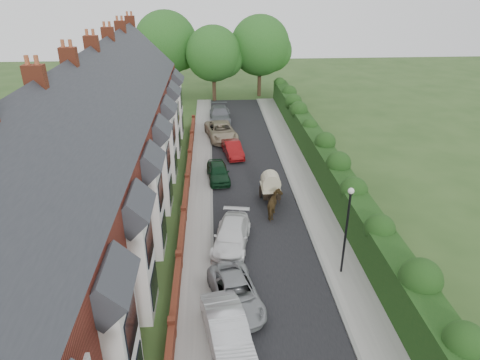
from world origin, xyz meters
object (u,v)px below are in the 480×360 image
object	(u,v)px
car_silver_a	(228,332)
car_beige	(221,131)
car_silver_b	(236,293)
car_white	(232,236)
car_red	(233,149)
lamppost	(347,221)
horse	(275,205)
car_green	(218,172)
horse_cart	(271,185)
car_grey	(220,115)

from	to	relation	value
car_silver_a	car_beige	size ratio (longest dim) A/B	0.83
car_silver_a	car_silver_b	size ratio (longest dim) A/B	1.02
car_white	car_red	world-z (taller)	car_white
lamppost	horse	distance (m)	7.27
car_silver_b	car_silver_a	bearing A→B (deg)	-112.53
lamppost	car_red	size ratio (longest dim) A/B	1.30
lamppost	car_beige	xyz separation A→B (m)	(-5.91, 21.59, -2.52)
horse	lamppost	bearing A→B (deg)	127.07
car_white	car_beige	world-z (taller)	car_beige
car_silver_a	car_green	world-z (taller)	car_silver_a
car_red	horse	world-z (taller)	horse
lamppost	horse	world-z (taller)	lamppost
horse_cart	lamppost	bearing A→B (deg)	-71.83
car_silver_a	car_white	distance (m)	7.62
lamppost	car_silver_b	distance (m)	6.71
car_green	horse_cart	size ratio (longest dim) A/B	1.31
car_silver_a	car_green	distance (m)	16.80
lamppost	car_red	xyz separation A→B (m)	(-5.00, 17.04, -2.64)
lamppost	car_grey	xyz separation A→B (m)	(-5.90, 27.11, -2.50)
car_silver_b	car_green	size ratio (longest dim) A/B	1.15
car_silver_a	horse	xyz separation A→B (m)	(3.56, 10.86, 0.08)
car_green	horse	size ratio (longest dim) A/B	1.99
car_white	horse	distance (m)	4.45
car_green	car_red	xyz separation A→B (m)	(1.40, 4.84, -0.03)
lamppost	car_white	xyz separation A→B (m)	(-5.78, 3.00, -2.60)
lamppost	car_silver_a	size ratio (longest dim) A/B	1.10
car_silver_b	horse	size ratio (longest dim) A/B	2.29
car_beige	lamppost	bearing A→B (deg)	-84.62
horse	horse_cart	distance (m)	2.21
car_white	horse	xyz separation A→B (m)	(3.02, 3.26, 0.15)
car_red	car_beige	xyz separation A→B (m)	(-0.91, 4.55, 0.12)
car_silver_b	car_green	bearing A→B (deg)	80.86
car_green	car_red	size ratio (longest dim) A/B	1.01
lamppost	horse_cart	world-z (taller)	lamppost
car_beige	car_grey	distance (m)	5.52
lamppost	horse	xyz separation A→B (m)	(-2.77, 6.26, -2.45)
car_white	car_grey	xyz separation A→B (m)	(-0.12, 24.11, 0.10)
horse_cart	horse	bearing A→B (deg)	-90.00
car_silver_b	car_green	xyz separation A→B (m)	(-0.58, 14.22, 0.04)
horse_cart	car_silver_a	bearing A→B (deg)	-105.28
car_silver_a	horse	size ratio (longest dim) A/B	2.33
car_red	car_beige	size ratio (longest dim) A/B	0.71
car_white	car_red	size ratio (longest dim) A/B	1.21
car_grey	car_red	bearing A→B (deg)	-85.71
car_silver_a	horse_cart	distance (m)	13.51
lamppost	car_red	bearing A→B (deg)	106.35
lamppost	car_silver_a	world-z (taller)	lamppost
car_white	car_red	bearing A→B (deg)	97.71
car_green	car_beige	size ratio (longest dim) A/B	0.71
horse	car_beige	bearing A→B (deg)	-65.16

